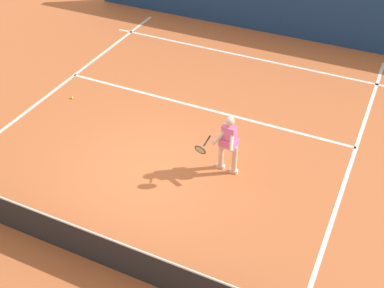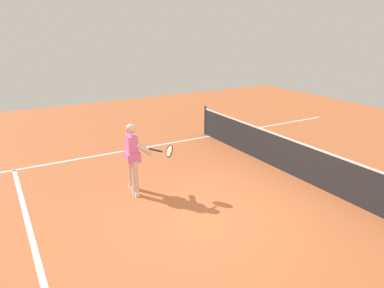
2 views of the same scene
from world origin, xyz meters
TOP-DOWN VIEW (x-y plane):
  - ground_plane at (0.00, 0.00)m, footprint 23.48×23.48m
  - service_line_marking at (0.00, -3.06)m, footprint 8.75×0.10m
  - sideline_left_marking at (-4.38, 0.00)m, footprint 0.10×16.06m
  - court_net at (0.00, 2.83)m, footprint 9.43×0.08m
  - tennis_player at (-1.69, -0.83)m, footprint 0.85×0.91m

SIDE VIEW (x-z plane):
  - ground_plane at x=0.00m, z-range 0.00..0.00m
  - service_line_marking at x=0.00m, z-range 0.00..0.01m
  - sideline_left_marking at x=-4.38m, z-range 0.00..0.01m
  - court_net at x=0.00m, z-range -0.03..0.94m
  - tennis_player at x=-1.69m, z-range 0.07..1.62m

